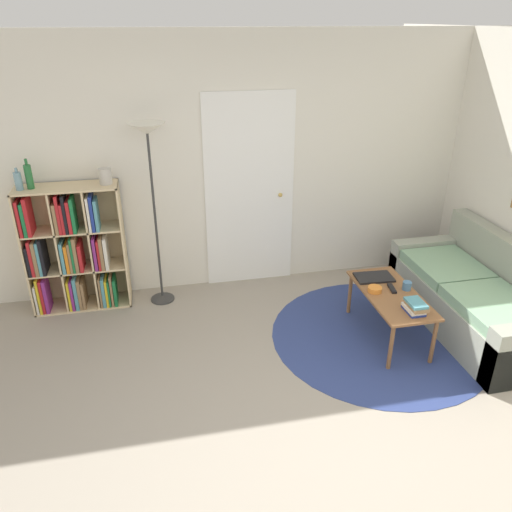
% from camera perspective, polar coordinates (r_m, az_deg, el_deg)
% --- Properties ---
extents(ground_plane, '(14.00, 14.00, 0.00)m').
position_cam_1_polar(ground_plane, '(3.64, 6.94, -21.97)').
color(ground_plane, gray).
extents(wall_back, '(7.73, 0.11, 2.60)m').
position_cam_1_polar(wall_back, '(5.19, -1.51, 10.11)').
color(wall_back, silver).
rests_on(wall_back, ground_plane).
extents(rug, '(2.00, 2.00, 0.01)m').
position_cam_1_polar(rug, '(4.83, 13.91, -8.82)').
color(rug, navy).
rests_on(rug, ground_plane).
extents(bookshelf, '(0.94, 0.34, 1.26)m').
position_cam_1_polar(bookshelf, '(5.21, -20.17, 0.49)').
color(bookshelf, beige).
rests_on(bookshelf, ground_plane).
extents(floor_lamp, '(0.34, 0.34, 1.82)m').
position_cam_1_polar(floor_lamp, '(4.76, -12.16, 11.87)').
color(floor_lamp, '#333333').
rests_on(floor_lamp, ground_plane).
extents(couch, '(0.83, 1.83, 0.83)m').
position_cam_1_polar(couch, '(5.16, 24.16, -4.52)').
color(couch, gray).
rests_on(couch, ground_plane).
extents(coffee_table, '(0.47, 0.99, 0.45)m').
position_cam_1_polar(coffee_table, '(4.65, 15.14, -4.68)').
color(coffee_table, brown).
rests_on(coffee_table, ground_plane).
extents(laptop, '(0.36, 0.24, 0.02)m').
position_cam_1_polar(laptop, '(4.83, 13.34, -2.38)').
color(laptop, black).
rests_on(laptop, coffee_table).
extents(bowl, '(0.13, 0.13, 0.05)m').
position_cam_1_polar(bowl, '(4.60, 13.42, -3.72)').
color(bowl, orange).
rests_on(bowl, coffee_table).
extents(book_stack_on_table, '(0.15, 0.21, 0.10)m').
position_cam_1_polar(book_stack_on_table, '(4.37, 17.71, -5.56)').
color(book_stack_on_table, navy).
rests_on(book_stack_on_table, coffee_table).
extents(cup, '(0.08, 0.08, 0.08)m').
position_cam_1_polar(cup, '(4.70, 16.86, -3.27)').
color(cup, teal).
rests_on(cup, coffee_table).
extents(remote, '(0.07, 0.17, 0.02)m').
position_cam_1_polar(remote, '(4.68, 15.28, -3.60)').
color(remote, black).
rests_on(remote, coffee_table).
extents(bottle_left, '(0.07, 0.07, 0.20)m').
position_cam_1_polar(bottle_left, '(5.01, -25.53, 7.76)').
color(bottle_left, '#6B93A3').
rests_on(bottle_left, bookshelf).
extents(bottle_middle, '(0.06, 0.06, 0.28)m').
position_cam_1_polar(bottle_middle, '(5.00, -24.53, 8.28)').
color(bottle_middle, '#236633').
rests_on(bottle_middle, bookshelf).
extents(vase_on_shelf, '(0.12, 0.12, 0.15)m').
position_cam_1_polar(vase_on_shelf, '(4.91, -16.84, 8.72)').
color(vase_on_shelf, '#B7B2A8').
rests_on(vase_on_shelf, bookshelf).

